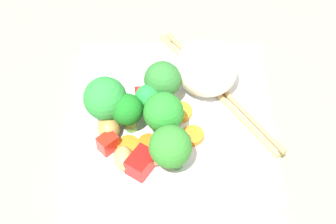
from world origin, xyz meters
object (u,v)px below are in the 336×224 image
rice_mound (206,68)px  chopstick_pair (218,89)px  broccoli_floret_3 (175,147)px  square_plate (172,118)px  carrot_slice_0 (129,146)px

rice_mound → chopstick_pair: size_ratio=0.39×
rice_mound → broccoli_floret_3: bearing=-106.2°
broccoli_floret_3 → rice_mound: bearing=73.8°
square_plate → rice_mound: 7.23cm
rice_mound → carrot_slice_0: rice_mound is taller
square_plate → broccoli_floret_3: 8.62cm
rice_mound → broccoli_floret_3: (-3.45, -11.91, 0.61)cm
broccoli_floret_3 → chopstick_pair: 12.52cm
broccoli_floret_3 → carrot_slice_0: bearing=156.6°
square_plate → chopstick_pair: (5.52, 3.67, 1.19)cm
carrot_slice_0 → chopstick_pair: (10.24, 8.71, -0.01)cm
square_plate → carrot_slice_0: (-4.72, -5.04, 1.21)cm
chopstick_pair → carrot_slice_0: bearing=94.4°
broccoli_floret_3 → carrot_slice_0: size_ratio=2.34×
square_plate → rice_mound: (3.95, 4.61, 3.94)cm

